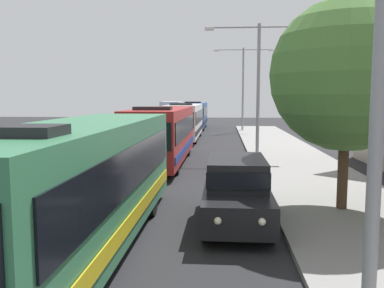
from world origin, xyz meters
name	(u,v)px	position (x,y,z in m)	size (l,w,h in m)	color
bus_lead	(81,181)	(-1.30, 12.90, 1.69)	(2.58, 11.03, 3.21)	#33724C
bus_second_in_line	(163,133)	(-1.30, 26.17, 1.69)	(2.58, 11.12, 3.21)	maroon
bus_middle	(185,120)	(-1.30, 39.28, 1.69)	(2.58, 11.01, 3.21)	silver
bus_fourth_in_line	(195,114)	(-1.30, 51.92, 1.69)	(2.58, 10.48, 3.21)	#284C8C
white_suv	(236,188)	(2.40, 15.37, 1.03)	(1.86, 4.86, 1.90)	black
box_truck_oncoming	(171,113)	(-4.60, 55.81, 1.70)	(2.35, 7.26, 3.15)	navy
streetlamp_mid	(258,74)	(4.10, 28.92, 5.02)	(6.48, 0.28, 7.84)	gray
streetlamp_far	(243,80)	(4.10, 48.38, 5.49)	(6.27, 0.28, 8.74)	gray
roadside_tree	(347,75)	(5.76, 16.71, 4.31)	(4.69, 4.69, 6.52)	#4C3823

